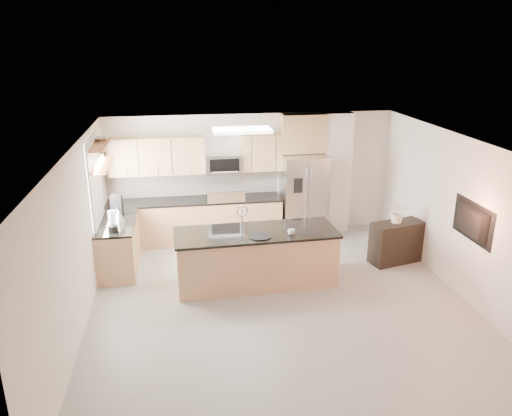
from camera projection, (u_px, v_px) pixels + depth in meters
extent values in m
plane|color=gray|center=(281.00, 306.00, 7.98)|extent=(6.50, 6.50, 0.00)
cube|color=silver|center=(284.00, 146.00, 7.13)|extent=(6.00, 6.50, 0.02)
cube|color=silver|center=(251.00, 175.00, 10.59)|extent=(6.00, 0.02, 2.60)
cube|color=silver|center=(356.00, 361.00, 4.52)|extent=(6.00, 0.02, 2.60)
cube|color=silver|center=(77.00, 243.00, 7.11)|extent=(0.02, 6.50, 2.60)
cube|color=silver|center=(466.00, 220.00, 7.99)|extent=(0.02, 6.50, 2.60)
cube|color=tan|center=(196.00, 221.00, 10.39)|extent=(3.55, 0.65, 0.88)
cube|color=black|center=(195.00, 201.00, 10.24)|extent=(3.55, 0.66, 0.04)
cube|color=white|center=(194.00, 183.00, 10.44)|extent=(3.55, 0.02, 0.52)
cube|color=tan|center=(119.00, 246.00, 9.17)|extent=(0.65, 1.50, 0.88)
cube|color=black|center=(117.00, 223.00, 9.02)|extent=(0.66, 1.50, 0.04)
cube|color=black|center=(225.00, 219.00, 10.48)|extent=(0.76, 0.64, 0.90)
cube|color=black|center=(225.00, 198.00, 10.32)|extent=(0.76, 0.62, 0.03)
cube|color=#BDBDC0|center=(226.00, 197.00, 10.01)|extent=(0.76, 0.04, 0.22)
cube|color=tan|center=(157.00, 156.00, 9.98)|extent=(1.92, 0.33, 0.75)
cube|color=tan|center=(261.00, 152.00, 10.29)|extent=(0.82, 0.33, 0.75)
cube|color=#BDBDC0|center=(224.00, 163.00, 10.21)|extent=(0.76, 0.40, 0.40)
cube|color=black|center=(225.00, 166.00, 10.03)|extent=(0.60, 0.02, 0.28)
cube|color=#BDBDC0|center=(304.00, 196.00, 10.53)|extent=(0.92, 0.75, 1.78)
cube|color=#959598|center=(308.00, 202.00, 10.17)|extent=(0.02, 0.01, 1.69)
cube|color=black|center=(298.00, 186.00, 10.02)|extent=(0.18, 0.03, 0.30)
cube|color=silver|center=(336.00, 174.00, 10.72)|extent=(0.60, 0.30, 2.60)
cube|color=white|center=(95.00, 184.00, 8.73)|extent=(0.03, 1.05, 1.55)
cube|color=silver|center=(95.00, 184.00, 8.73)|extent=(0.03, 1.15, 1.65)
cube|color=#9C683E|center=(102.00, 165.00, 8.75)|extent=(0.30, 1.20, 0.04)
cube|color=#9C683E|center=(99.00, 144.00, 8.63)|extent=(0.30, 1.20, 0.04)
cube|color=white|center=(242.00, 130.00, 8.58)|extent=(1.00, 0.50, 0.06)
cube|color=tan|center=(256.00, 258.00, 8.62)|extent=(2.74, 1.03, 0.92)
cube|color=black|center=(256.00, 233.00, 8.46)|extent=(2.80, 1.09, 0.04)
cube|color=black|center=(244.00, 234.00, 8.44)|extent=(0.57, 0.42, 0.01)
cylinder|color=#BDBDC0|center=(242.00, 218.00, 8.58)|extent=(0.03, 0.03, 0.34)
torus|color=#BDBDC0|center=(242.00, 211.00, 8.48)|extent=(0.21, 0.03, 0.21)
cube|color=black|center=(396.00, 242.00, 9.45)|extent=(1.07, 0.65, 0.79)
imported|color=silver|center=(291.00, 232.00, 8.31)|extent=(0.14, 0.14, 0.10)
cylinder|color=black|center=(260.00, 236.00, 8.23)|extent=(0.49, 0.49, 0.02)
cylinder|color=black|center=(113.00, 229.00, 8.53)|extent=(0.17, 0.17, 0.11)
cylinder|color=silver|center=(112.00, 218.00, 8.47)|extent=(0.12, 0.12, 0.27)
cone|color=#BDBDC0|center=(119.00, 215.00, 8.98)|extent=(0.22, 0.22, 0.24)
cylinder|color=black|center=(118.00, 208.00, 8.94)|extent=(0.04, 0.04, 0.04)
cube|color=black|center=(117.00, 205.00, 9.32)|extent=(0.20, 0.24, 0.38)
cylinder|color=#BDBDC0|center=(117.00, 210.00, 9.29)|extent=(0.12, 0.12, 0.13)
imported|color=#BDBDC0|center=(101.00, 138.00, 8.82)|extent=(0.43, 0.43, 0.08)
imported|color=white|center=(399.00, 207.00, 9.22)|extent=(0.69, 0.64, 0.63)
imported|color=black|center=(468.00, 222.00, 7.78)|extent=(0.14, 1.08, 0.62)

